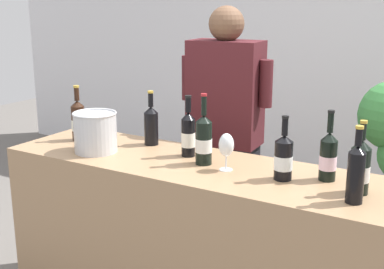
# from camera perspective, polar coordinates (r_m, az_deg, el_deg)

# --- Properties ---
(wall_back) EXTENTS (8.00, 0.10, 2.80)m
(wall_back) POSITION_cam_1_polar(r_m,az_deg,el_deg) (4.91, 16.87, 10.11)
(wall_back) COLOR white
(wall_back) RESTS_ON ground_plane
(counter) EXTENTS (2.25, 0.60, 0.94)m
(counter) POSITION_cam_1_polar(r_m,az_deg,el_deg) (2.76, 1.65, -12.74)
(counter) COLOR #9E7A56
(counter) RESTS_ON ground_plane
(wine_bottle_0) EXTENTS (0.08, 0.08, 0.33)m
(wine_bottle_0) POSITION_cam_1_polar(r_m,az_deg,el_deg) (2.43, 14.89, -2.35)
(wine_bottle_0) COLOR black
(wine_bottle_0) RESTS_ON counter
(wine_bottle_1) EXTENTS (0.08, 0.08, 0.33)m
(wine_bottle_1) POSITION_cam_1_polar(r_m,az_deg,el_deg) (3.09, -12.54, 1.54)
(wine_bottle_1) COLOR black
(wine_bottle_1) RESTS_ON counter
(wine_bottle_2) EXTENTS (0.09, 0.09, 0.32)m
(wine_bottle_2) POSITION_cam_1_polar(r_m,az_deg,el_deg) (2.30, 18.14, -3.51)
(wine_bottle_2) COLOR black
(wine_bottle_2) RESTS_ON counter
(wine_bottle_3) EXTENTS (0.07, 0.07, 0.33)m
(wine_bottle_3) POSITION_cam_1_polar(r_m,az_deg,el_deg) (2.71, -0.42, 0.05)
(wine_bottle_3) COLOR black
(wine_bottle_3) RESTS_ON counter
(wine_bottle_4) EXTENTS (0.07, 0.07, 0.33)m
(wine_bottle_4) POSITION_cam_1_polar(r_m,az_deg,el_deg) (2.18, 17.75, -4.03)
(wine_bottle_4) COLOR black
(wine_bottle_4) RESTS_ON counter
(wine_bottle_5) EXTENTS (0.08, 0.08, 0.31)m
(wine_bottle_5) POSITION_cam_1_polar(r_m,az_deg,el_deg) (2.93, -4.56, 1.13)
(wine_bottle_5) COLOR black
(wine_bottle_5) RESTS_ON counter
(wine_bottle_6) EXTENTS (0.09, 0.09, 0.36)m
(wine_bottle_6) POSITION_cam_1_polar(r_m,az_deg,el_deg) (2.57, 1.31, -0.59)
(wine_bottle_6) COLOR black
(wine_bottle_6) RESTS_ON counter
(wine_bottle_7) EXTENTS (0.09, 0.09, 0.30)m
(wine_bottle_7) POSITION_cam_1_polar(r_m,az_deg,el_deg) (2.39, 10.15, -2.53)
(wine_bottle_7) COLOR black
(wine_bottle_7) RESTS_ON counter
(wine_glass) EXTENTS (0.07, 0.07, 0.19)m
(wine_glass) POSITION_cam_1_polar(r_m,az_deg,el_deg) (2.48, 3.83, -1.31)
(wine_glass) COLOR silver
(wine_glass) RESTS_ON counter
(ice_bucket) EXTENTS (0.24, 0.24, 0.22)m
(ice_bucket) POSITION_cam_1_polar(r_m,az_deg,el_deg) (2.84, -10.69, 0.29)
(ice_bucket) COLOR silver
(ice_bucket) RESTS_ON counter
(person_server) EXTENTS (0.60, 0.27, 1.71)m
(person_server) POSITION_cam_1_polar(r_m,az_deg,el_deg) (3.29, 3.63, -1.34)
(person_server) COLOR black
(person_server) RESTS_ON ground_plane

